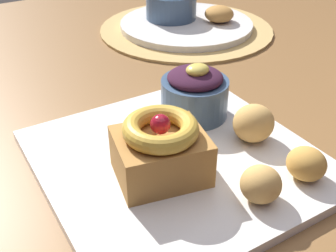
% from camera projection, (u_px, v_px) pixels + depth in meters
% --- Properties ---
extents(dining_table, '(1.27, 1.05, 0.73)m').
position_uv_depth(dining_table, '(145.00, 130.00, 0.69)').
color(dining_table, brown).
rests_on(dining_table, ground_plane).
extents(woven_placemat, '(0.34, 0.34, 0.00)m').
position_uv_depth(woven_placemat, '(186.00, 29.00, 0.83)').
color(woven_placemat, tan).
rests_on(woven_placemat, dining_table).
extents(front_plate, '(0.29, 0.29, 0.01)m').
position_uv_depth(front_plate, '(177.00, 160.00, 0.47)').
color(front_plate, white).
rests_on(front_plate, dining_table).
extents(cake_slice, '(0.10, 0.09, 0.07)m').
position_uv_depth(cake_slice, '(161.00, 149.00, 0.42)').
color(cake_slice, '#B77F3D').
rests_on(cake_slice, front_plate).
extents(berry_ramekin, '(0.08, 0.08, 0.07)m').
position_uv_depth(berry_ramekin, '(192.00, 94.00, 0.52)').
color(berry_ramekin, '#3D5675').
rests_on(berry_ramekin, front_plate).
extents(fritter_front, '(0.04, 0.04, 0.03)m').
position_uv_depth(fritter_front, '(306.00, 164.00, 0.42)').
color(fritter_front, gold).
rests_on(fritter_front, front_plate).
extents(fritter_middle, '(0.05, 0.05, 0.04)m').
position_uv_depth(fritter_middle, '(253.00, 123.00, 0.48)').
color(fritter_middle, tan).
rests_on(fritter_middle, front_plate).
extents(fritter_back, '(0.04, 0.04, 0.04)m').
position_uv_depth(fritter_back, '(261.00, 184.00, 0.40)').
color(fritter_back, tan).
rests_on(fritter_back, front_plate).
extents(back_plate, '(0.26, 0.26, 0.01)m').
position_uv_depth(back_plate, '(186.00, 24.00, 0.83)').
color(back_plate, white).
rests_on(back_plate, woven_placemat).
extents(back_ramekin, '(0.10, 0.10, 0.07)m').
position_uv_depth(back_ramekin, '(171.00, 3.00, 0.82)').
color(back_ramekin, '#3D5675').
rests_on(back_ramekin, back_plate).
extents(back_pastry, '(0.06, 0.06, 0.03)m').
position_uv_depth(back_pastry, '(219.00, 14.00, 0.82)').
color(back_pastry, '#B77F3D').
rests_on(back_pastry, back_plate).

